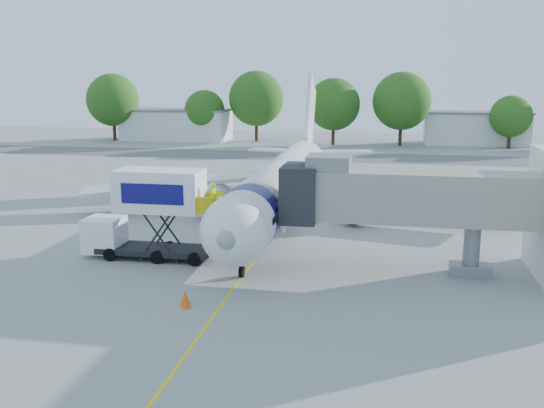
% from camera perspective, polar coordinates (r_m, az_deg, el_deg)
% --- Properties ---
extents(ground, '(160.00, 160.00, 0.00)m').
position_cam_1_polar(ground, '(42.86, 0.06, -2.83)').
color(ground, '#989895').
rests_on(ground, ground).
extents(guidance_line, '(0.15, 70.00, 0.01)m').
position_cam_1_polar(guidance_line, '(42.86, 0.06, -2.83)').
color(guidance_line, yellow).
rests_on(guidance_line, ground).
extents(taxiway_strip, '(120.00, 10.00, 0.01)m').
position_cam_1_polar(taxiway_strip, '(83.80, 5.29, 4.44)').
color(taxiway_strip, '#59595B').
rests_on(taxiway_strip, ground).
extents(aircraft, '(34.17, 37.73, 11.35)m').
position_cam_1_polar(aircraft, '(46.19, 0.99, 2.00)').
color(aircraft, white).
rests_on(aircraft, ground).
extents(jet_bridge, '(13.90, 3.20, 6.60)m').
position_cam_1_polar(jet_bridge, '(34.39, 11.12, 0.66)').
color(jet_bridge, gray).
rests_on(jet_bridge, ground).
extents(catering_hiloader, '(8.50, 2.44, 5.50)m').
position_cam_1_polar(catering_hiloader, '(37.36, -11.41, -0.94)').
color(catering_hiloader, black).
rests_on(catering_hiloader, ground).
extents(ground_tug, '(3.70, 2.17, 1.42)m').
position_cam_1_polar(ground_tug, '(24.27, -2.71, -12.96)').
color(ground_tug, white).
rests_on(ground_tug, ground).
extents(safety_cone_a, '(0.45, 0.45, 0.72)m').
position_cam_1_polar(safety_cone_a, '(29.82, -8.11, -9.01)').
color(safety_cone_a, '#EC5B0C').
rests_on(safety_cone_a, ground).
extents(safety_cone_b, '(0.47, 0.47, 0.74)m').
position_cam_1_polar(safety_cone_b, '(30.24, -8.18, -8.68)').
color(safety_cone_b, '#EC5B0C').
rests_on(safety_cone_b, ground).
extents(outbuilding_left, '(18.40, 8.40, 5.30)m').
position_cam_1_polar(outbuilding_left, '(107.14, -8.96, 7.42)').
color(outbuilding_left, silver).
rests_on(outbuilding_left, ground).
extents(outbuilding_right, '(16.40, 7.40, 5.30)m').
position_cam_1_polar(outbuilding_right, '(104.09, 18.61, 6.81)').
color(outbuilding_right, silver).
rests_on(outbuilding_right, ground).
extents(tree_a, '(8.87, 8.87, 11.31)m').
position_cam_1_polar(tree_a, '(107.96, -14.75, 9.45)').
color(tree_a, '#382314').
rests_on(tree_a, ground).
extents(tree_b, '(6.75, 6.75, 8.61)m').
position_cam_1_polar(tree_b, '(103.69, -6.37, 8.76)').
color(tree_b, '#382314').
rests_on(tree_b, ground).
extents(tree_c, '(9.24, 9.24, 11.78)m').
position_cam_1_polar(tree_c, '(103.38, -1.49, 9.89)').
color(tree_c, '#382314').
rests_on(tree_c, ground).
extents(tree_d, '(8.33, 8.33, 10.62)m').
position_cam_1_polar(tree_d, '(98.20, 5.84, 9.31)').
color(tree_d, '#382314').
rests_on(tree_d, ground).
extents(tree_e, '(9.08, 9.08, 11.58)m').
position_cam_1_polar(tree_e, '(98.39, 12.11, 9.45)').
color(tree_e, '#382314').
rests_on(tree_e, ground).
extents(tree_f, '(6.30, 6.30, 8.04)m').
position_cam_1_polar(tree_f, '(99.79, 21.56, 7.68)').
color(tree_f, '#382314').
rests_on(tree_f, ground).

